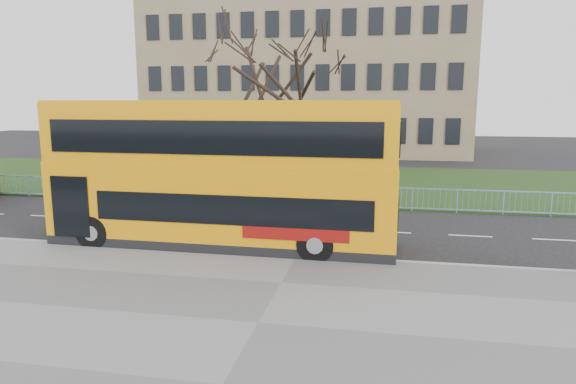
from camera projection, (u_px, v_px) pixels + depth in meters
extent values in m
plane|color=black|center=(304.00, 246.00, 18.19)|extent=(120.00, 120.00, 0.00)
cube|color=slate|center=(258.00, 325.00, 11.66)|extent=(80.00, 10.50, 0.12)
cube|color=#969699|center=(297.00, 257.00, 16.68)|extent=(80.00, 0.20, 0.14)
cube|color=#1C3B15|center=(340.00, 182.00, 32.01)|extent=(80.00, 15.40, 0.08)
cube|color=#866E55|center=(310.00, 81.00, 51.71)|extent=(30.00, 15.00, 14.00)
cube|color=#FFA00A|center=(223.00, 203.00, 17.96)|extent=(12.01, 2.97, 2.23)
cube|color=#FFA00A|center=(222.00, 166.00, 17.73)|extent=(12.01, 2.97, 0.38)
cube|color=#FFA00A|center=(221.00, 132.00, 17.52)|extent=(11.95, 2.91, 2.00)
cube|color=black|center=(229.00, 210.00, 16.43)|extent=(9.25, 0.13, 0.97)
cube|color=black|center=(207.00, 138.00, 16.17)|extent=(11.03, 0.15, 1.08)
cylinder|color=black|center=(93.00, 232.00, 17.71)|extent=(1.19, 0.33, 1.19)
cylinder|color=black|center=(315.00, 245.00, 16.21)|extent=(1.19, 0.33, 1.19)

